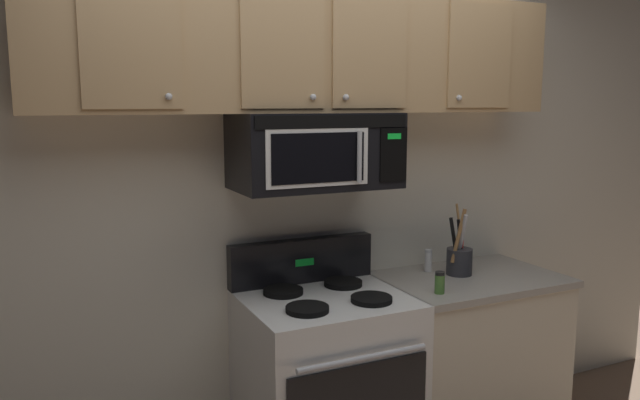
# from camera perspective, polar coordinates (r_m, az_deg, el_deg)

# --- Properties ---
(back_wall) EXTENTS (5.20, 0.10, 2.70)m
(back_wall) POSITION_cam_1_polar(r_m,az_deg,el_deg) (3.14, -2.34, 0.77)
(back_wall) COLOR silver
(back_wall) RESTS_ON ground_plane
(stove_range) EXTENTS (0.76, 0.69, 1.12)m
(stove_range) POSITION_cam_1_polar(r_m,az_deg,el_deg) (3.08, 0.55, -16.62)
(stove_range) COLOR white
(stove_range) RESTS_ON ground_plane
(over_range_microwave) EXTENTS (0.76, 0.43, 0.35)m
(over_range_microwave) POSITION_cam_1_polar(r_m,az_deg,el_deg) (2.89, -0.43, 4.55)
(over_range_microwave) COLOR black
(upper_cabinets) EXTENTS (2.50, 0.36, 0.55)m
(upper_cabinets) POSITION_cam_1_polar(r_m,az_deg,el_deg) (2.92, -0.70, 13.43)
(upper_cabinets) COLOR tan
(counter_segment) EXTENTS (0.93, 0.65, 0.90)m
(counter_segment) POSITION_cam_1_polar(r_m,az_deg,el_deg) (3.51, 13.33, -13.87)
(counter_segment) COLOR beige
(counter_segment) RESTS_ON ground_plane
(utensil_crock_charcoal) EXTENTS (0.14, 0.13, 0.38)m
(utensil_crock_charcoal) POSITION_cam_1_polar(r_m,az_deg,el_deg) (3.35, 12.68, -5.20)
(utensil_crock_charcoal) COLOR #2D2D33
(utensil_crock_charcoal) RESTS_ON counter_segment
(salt_shaker) EXTENTS (0.04, 0.04, 0.12)m
(salt_shaker) POSITION_cam_1_polar(r_m,az_deg,el_deg) (3.39, 9.93, -5.50)
(salt_shaker) COLOR white
(salt_shaker) RESTS_ON counter_segment
(spice_jar) EXTENTS (0.05, 0.05, 0.11)m
(spice_jar) POSITION_cam_1_polar(r_m,az_deg,el_deg) (3.02, 10.95, -7.48)
(spice_jar) COLOR #4C7F33
(spice_jar) RESTS_ON counter_segment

